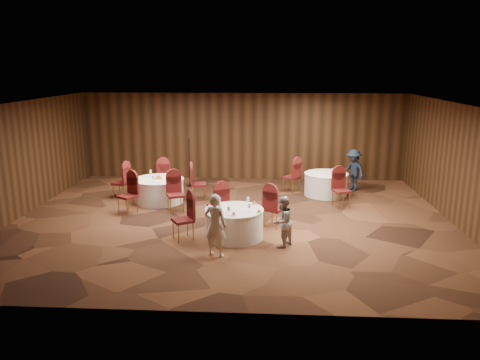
# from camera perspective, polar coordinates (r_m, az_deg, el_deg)

# --- Properties ---
(ground) EXTENTS (12.00, 12.00, 0.00)m
(ground) POSITION_cam_1_polar(r_m,az_deg,el_deg) (13.02, -0.93, -4.91)
(ground) COLOR black
(ground) RESTS_ON ground
(room_shell) EXTENTS (12.00, 12.00, 12.00)m
(room_shell) POSITION_cam_1_polar(r_m,az_deg,el_deg) (12.53, -0.97, 3.64)
(room_shell) COLOR silver
(room_shell) RESTS_ON ground
(table_main) EXTENTS (1.45, 1.45, 0.74)m
(table_main) POSITION_cam_1_polar(r_m,az_deg,el_deg) (11.61, -0.70, -5.29)
(table_main) COLOR silver
(table_main) RESTS_ON ground
(table_left) EXTENTS (1.56, 1.56, 0.74)m
(table_left) POSITION_cam_1_polar(r_m,az_deg,el_deg) (14.87, -9.86, -1.22)
(table_left) COLOR silver
(table_left) RESTS_ON ground
(table_right) EXTENTS (1.42, 1.42, 0.74)m
(table_right) POSITION_cam_1_polar(r_m,az_deg,el_deg) (15.66, 10.41, -0.48)
(table_right) COLOR silver
(table_right) RESTS_ON ground
(chairs_main) EXTENTS (2.97, 1.97, 1.00)m
(chairs_main) POSITION_cam_1_polar(r_m,az_deg,el_deg) (12.15, -1.70, -3.80)
(chairs_main) COLOR #44110D
(chairs_main) RESTS_ON ground
(chairs_left) EXTENTS (3.15, 3.04, 1.00)m
(chairs_left) POSITION_cam_1_polar(r_m,az_deg,el_deg) (14.82, -9.97, -0.78)
(chairs_left) COLOR #44110D
(chairs_left) RESTS_ON ground
(chairs_right) EXTENTS (2.12, 2.37, 1.00)m
(chairs_right) POSITION_cam_1_polar(r_m,az_deg,el_deg) (15.16, 9.13, -0.41)
(chairs_right) COLOR #44110D
(chairs_right) RESTS_ON ground
(tabletop_main) EXTENTS (1.12, 1.07, 0.22)m
(tabletop_main) POSITION_cam_1_polar(r_m,az_deg,el_deg) (11.38, -0.00, -3.21)
(tabletop_main) COLOR silver
(tabletop_main) RESTS_ON table_main
(tabletop_left) EXTENTS (0.82, 0.82, 0.22)m
(tabletop_left) POSITION_cam_1_polar(r_m,az_deg,el_deg) (14.76, -9.89, 0.45)
(tabletop_left) COLOR silver
(tabletop_left) RESTS_ON table_left
(tabletop_right) EXTENTS (0.08, 0.08, 0.22)m
(tabletop_right) POSITION_cam_1_polar(r_m,az_deg,el_deg) (15.30, 11.21, 1.16)
(tabletop_right) COLOR silver
(tabletop_right) RESTS_ON table_right
(mic_stand) EXTENTS (0.24, 0.24, 1.70)m
(mic_stand) POSITION_cam_1_polar(r_m,az_deg,el_deg) (16.66, -6.16, 0.97)
(mic_stand) COLOR black
(mic_stand) RESTS_ON ground
(woman_a) EXTENTS (0.61, 0.50, 1.45)m
(woman_a) POSITION_cam_1_polar(r_m,az_deg,el_deg) (10.42, -3.02, -5.53)
(woman_a) COLOR silver
(woman_a) RESTS_ON ground
(woman_b) EXTENTS (0.72, 0.75, 1.23)m
(woman_b) POSITION_cam_1_polar(r_m,az_deg,el_deg) (11.03, 5.16, -5.08)
(woman_b) COLOR #A3A3A7
(woman_b) RESTS_ON ground
(man_c) EXTENTS (0.96, 1.06, 1.42)m
(man_c) POSITION_cam_1_polar(r_m,az_deg,el_deg) (16.38, 13.67, 1.18)
(man_c) COLOR black
(man_c) RESTS_ON ground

